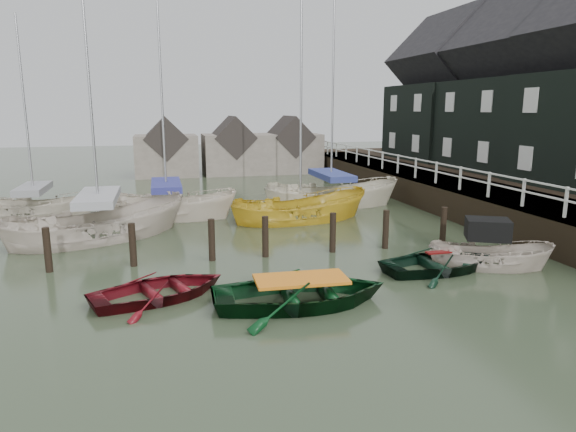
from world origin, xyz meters
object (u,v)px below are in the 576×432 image
object	(u,v)px
sailboat_c	(300,220)
sailboat_d	(331,204)
rowboat_red	(161,298)
sailboat_e	(36,216)
rowboat_dkgreen	(440,270)
sailboat_b	(168,216)
sailboat_a	(101,237)
rowboat_green	(301,305)
motorboat	(488,264)

from	to	relation	value
sailboat_c	sailboat_d	distance (m)	3.99
rowboat_red	sailboat_d	bearing A→B (deg)	-57.19
sailboat_e	rowboat_dkgreen	bearing A→B (deg)	-117.15
rowboat_dkgreen	sailboat_e	distance (m)	18.25
rowboat_dkgreen	sailboat_b	distance (m)	13.03
rowboat_red	sailboat_a	xyz separation A→B (m)	(-2.19, 7.10, 0.06)
sailboat_a	sailboat_d	xyz separation A→B (m)	(10.89, 4.44, 0.00)
sailboat_b	sailboat_d	distance (m)	8.36
rowboat_red	sailboat_a	world-z (taller)	sailboat_a
rowboat_green	sailboat_c	size ratio (longest dim) A/B	0.40
rowboat_red	sailboat_b	xyz separation A→B (m)	(0.40, 10.54, 0.06)
sailboat_a	sailboat_c	xyz separation A→B (m)	(8.38, 1.32, -0.05)
rowboat_red	sailboat_c	distance (m)	10.46
rowboat_dkgreen	sailboat_d	bearing A→B (deg)	-6.90
rowboat_green	sailboat_a	size ratio (longest dim) A/B	0.38
rowboat_green	sailboat_e	xyz separation A→B (m)	(-9.01, 13.40, 0.06)
sailboat_a	sailboat_b	distance (m)	4.30
sailboat_b	sailboat_d	xyz separation A→B (m)	(8.30, 1.00, -0.00)
motorboat	sailboat_e	world-z (taller)	sailboat_e
sailboat_e	rowboat_red	bearing A→B (deg)	-142.55
rowboat_green	sailboat_a	xyz separation A→B (m)	(-5.68, 8.47, 0.06)
motorboat	sailboat_e	distance (m)	19.58
rowboat_green	sailboat_c	xyz separation A→B (m)	(2.70, 9.79, 0.01)
sailboat_d	sailboat_e	size ratio (longest dim) A/B	1.19
rowboat_dkgreen	sailboat_b	size ratio (longest dim) A/B	0.34
sailboat_c	sailboat_d	world-z (taller)	sailboat_d
sailboat_b	sailboat_d	size ratio (longest dim) A/B	0.94
sailboat_e	rowboat_green	bearing A→B (deg)	-133.26
rowboat_green	sailboat_b	size ratio (longest dim) A/B	0.40
sailboat_c	sailboat_b	bearing A→B (deg)	63.53
rowboat_red	motorboat	distance (m)	10.11
sailboat_a	sailboat_b	bearing A→B (deg)	-61.82
sailboat_b	sailboat_e	xyz separation A→B (m)	(-5.92, 1.50, 0.00)
rowboat_dkgreen	sailboat_a	world-z (taller)	sailboat_a
rowboat_red	rowboat_green	bearing A→B (deg)	-131.51
sailboat_b	sailboat_e	world-z (taller)	sailboat_b
rowboat_dkgreen	sailboat_a	xyz separation A→B (m)	(-10.66, 6.79, 0.06)
motorboat	sailboat_a	size ratio (longest dim) A/B	0.34
sailboat_c	motorboat	bearing A→B (deg)	-160.86
rowboat_dkgreen	motorboat	size ratio (longest dim) A/B	0.96
rowboat_green	motorboat	world-z (taller)	motorboat
motorboat	sailboat_d	distance (m)	11.39
rowboat_green	sailboat_b	world-z (taller)	sailboat_b
sailboat_c	rowboat_red	bearing A→B (deg)	137.27
rowboat_red	rowboat_dkgreen	size ratio (longest dim) A/B	0.95
motorboat	sailboat_b	xyz separation A→B (m)	(-9.71, 10.30, -0.06)
rowboat_dkgreen	sailboat_d	distance (m)	11.23
sailboat_a	sailboat_e	size ratio (longest dim) A/B	1.19
rowboat_green	sailboat_e	distance (m)	16.15
sailboat_a	motorboat	bearing A→B (deg)	-143.98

